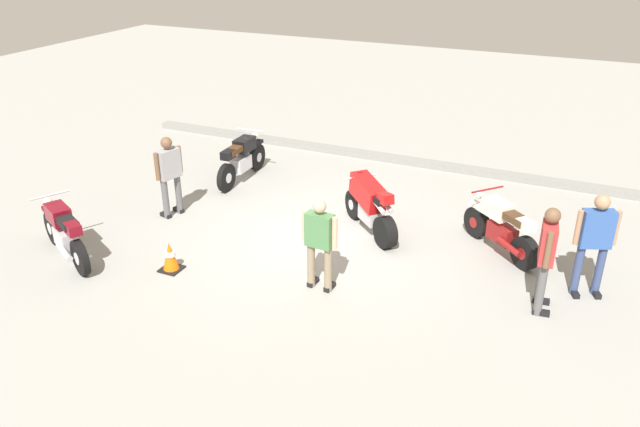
{
  "coord_description": "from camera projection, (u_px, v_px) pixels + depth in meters",
  "views": [
    {
      "loc": [
        4.45,
        -9.71,
        5.58
      ],
      "look_at": [
        0.24,
        -0.4,
        0.75
      ],
      "focal_mm": 35.29,
      "sensor_mm": 36.0,
      "label": 1
    }
  ],
  "objects": [
    {
      "name": "motorcycle_cream_vintage",
      "position": [
        501.0,
        228.0,
        11.36
      ],
      "size": [
        1.57,
        1.41,
        1.07
      ],
      "rotation": [
        0.0,
        0.0,
        2.42
      ],
      "color": "black",
      "rests_on": "ground"
    },
    {
      "name": "motorcycle_black_cruiser",
      "position": [
        241.0,
        159.0,
        14.49
      ],
      "size": [
        0.7,
        2.09,
        1.09
      ],
      "rotation": [
        0.0,
        0.0,
        1.6
      ],
      "color": "black",
      "rests_on": "ground"
    },
    {
      "name": "person_in_blue_shirt",
      "position": [
        595.0,
        238.0,
        9.85
      ],
      "size": [
        0.65,
        0.46,
        1.76
      ],
      "rotation": [
        0.0,
        0.0,
        5.1
      ],
      "color": "#384772",
      "rests_on": "ground"
    },
    {
      "name": "motorcycle_red_sportbike",
      "position": [
        370.0,
        203.0,
        12.07
      ],
      "size": [
        1.54,
        1.49,
        1.14
      ],
      "rotation": [
        0.0,
        0.0,
        2.38
      ],
      "color": "black",
      "rests_on": "ground"
    },
    {
      "name": "motorcycle_maroon_cruiser",
      "position": [
        64.0,
        232.0,
        11.12
      ],
      "size": [
        1.92,
        1.07,
        1.09
      ],
      "rotation": [
        0.0,
        0.0,
        2.67
      ],
      "color": "black",
      "rests_on": "ground"
    },
    {
      "name": "person_in_green_shirt",
      "position": [
        320.0,
        240.0,
        10.04
      ],
      "size": [
        0.63,
        0.33,
        1.61
      ],
      "rotation": [
        0.0,
        0.0,
        1.49
      ],
      "color": "gray",
      "rests_on": "ground"
    },
    {
      "name": "person_in_gray_shirt",
      "position": [
        169.0,
        172.0,
        12.57
      ],
      "size": [
        0.41,
        0.65,
        1.68
      ],
      "rotation": [
        0.0,
        0.0,
        2.87
      ],
      "color": "#59595B",
      "rests_on": "ground"
    },
    {
      "name": "person_in_red_shirt",
      "position": [
        546.0,
        253.0,
        9.47
      ],
      "size": [
        0.35,
        0.67,
        1.73
      ],
      "rotation": [
        0.0,
        0.0,
        0.11
      ],
      "color": "#59595B",
      "rests_on": "ground"
    },
    {
      "name": "traffic_cone",
      "position": [
        170.0,
        257.0,
        10.86
      ],
      "size": [
        0.36,
        0.36,
        0.53
      ],
      "color": "black",
      "rests_on": "ground"
    },
    {
      "name": "ground_plane",
      "position": [
        317.0,
        238.0,
        12.04
      ],
      "size": [
        40.0,
        40.0,
        0.0
      ],
      "primitive_type": "plane",
      "color": "#9E9E99"
    },
    {
      "name": "curb_edge",
      "position": [
        393.0,
        159.0,
        15.8
      ],
      "size": [
        14.0,
        0.3,
        0.15
      ],
      "primitive_type": "cube",
      "color": "gray",
      "rests_on": "ground"
    }
  ]
}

